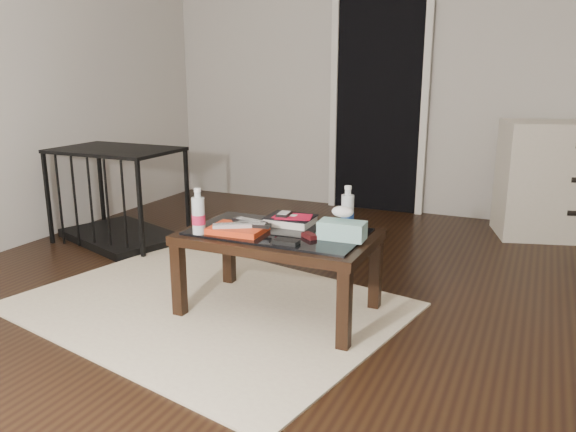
# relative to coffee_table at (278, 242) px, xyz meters

# --- Properties ---
(ground) EXTENTS (5.00, 5.00, 0.00)m
(ground) POSITION_rel_coffee_table_xyz_m (0.22, 0.03, -0.40)
(ground) COLOR black
(ground) RESTS_ON ground
(doorway) EXTENTS (0.90, 0.08, 2.07)m
(doorway) POSITION_rel_coffee_table_xyz_m (-0.18, 2.50, 0.63)
(doorway) COLOR black
(doorway) RESTS_ON ground
(coffee_table) EXTENTS (1.00, 0.60, 0.46)m
(coffee_table) POSITION_rel_coffee_table_xyz_m (0.00, 0.00, 0.00)
(coffee_table) COLOR black
(coffee_table) RESTS_ON ground
(rug) EXTENTS (2.26, 1.87, 0.01)m
(rug) POSITION_rel_coffee_table_xyz_m (-0.39, -0.10, -0.39)
(rug) COLOR beige
(rug) RESTS_ON ground
(pet_crate) EXTENTS (1.05, 0.87, 0.71)m
(pet_crate) POSITION_rel_coffee_table_xyz_m (-1.68, 0.70, -0.17)
(pet_crate) COLOR black
(pet_crate) RESTS_ON ground
(magazines) EXTENTS (0.29, 0.23, 0.03)m
(magazines) POSITION_rel_coffee_table_xyz_m (-0.18, -0.11, 0.08)
(magazines) COLOR red
(magazines) RESTS_ON coffee_table
(remote_silver) EXTENTS (0.20, 0.15, 0.02)m
(remote_silver) POSITION_rel_coffee_table_xyz_m (-0.20, -0.14, 0.11)
(remote_silver) COLOR #A8A7AC
(remote_silver) RESTS_ON magazines
(remote_black_front) EXTENTS (0.21, 0.08, 0.02)m
(remote_black_front) POSITION_rel_coffee_table_xyz_m (-0.11, -0.08, 0.11)
(remote_black_front) COLOR black
(remote_black_front) RESTS_ON magazines
(remote_black_back) EXTENTS (0.21, 0.08, 0.02)m
(remote_black_back) POSITION_rel_coffee_table_xyz_m (-0.15, -0.03, 0.11)
(remote_black_back) COLOR black
(remote_black_back) RESTS_ON magazines
(textbook) EXTENTS (0.25, 0.20, 0.05)m
(textbook) POSITION_rel_coffee_table_xyz_m (0.01, 0.14, 0.09)
(textbook) COLOR black
(textbook) RESTS_ON coffee_table
(dvd_mailers) EXTENTS (0.20, 0.15, 0.01)m
(dvd_mailers) POSITION_rel_coffee_table_xyz_m (0.02, 0.14, 0.11)
(dvd_mailers) COLOR #B80C2B
(dvd_mailers) RESTS_ON textbook
(ipod) EXTENTS (0.07, 0.11, 0.02)m
(ipod) POSITION_rel_coffee_table_xyz_m (-0.02, 0.12, 0.12)
(ipod) COLOR black
(ipod) RESTS_ON dvd_mailers
(flip_phone) EXTENTS (0.10, 0.09, 0.02)m
(flip_phone) POSITION_rel_coffee_table_xyz_m (0.20, -0.05, 0.08)
(flip_phone) COLOR black
(flip_phone) RESTS_ON coffee_table
(wallet) EXTENTS (0.12, 0.07, 0.02)m
(wallet) POSITION_rel_coffee_table_xyz_m (0.13, -0.19, 0.07)
(wallet) COLOR black
(wallet) RESTS_ON coffee_table
(water_bottle_left) EXTENTS (0.08, 0.08, 0.24)m
(water_bottle_left) POSITION_rel_coffee_table_xyz_m (-0.35, -0.22, 0.18)
(water_bottle_left) COLOR silver
(water_bottle_left) RESTS_ON coffee_table
(water_bottle_right) EXTENTS (0.08, 0.08, 0.24)m
(water_bottle_right) POSITION_rel_coffee_table_xyz_m (0.33, 0.16, 0.18)
(water_bottle_right) COLOR silver
(water_bottle_right) RESTS_ON coffee_table
(tissue_box) EXTENTS (0.24, 0.13, 0.09)m
(tissue_box) POSITION_rel_coffee_table_xyz_m (0.35, -0.00, 0.11)
(tissue_box) COLOR teal
(tissue_box) RESTS_ON coffee_table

